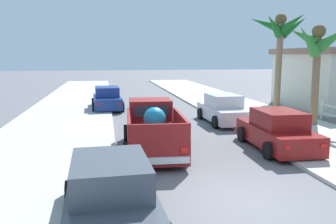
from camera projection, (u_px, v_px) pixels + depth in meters
ground_plane at (241, 204)px, 8.59m from camera, size 160.00×160.00×0.00m
sidewalk_left at (63, 120)px, 19.28m from camera, size 5.38×60.00×0.12m
sidewalk_right at (253, 115)px, 21.21m from camera, size 5.38×60.00×0.12m
curb_left at (87, 120)px, 19.50m from camera, size 0.16×60.00×0.10m
curb_right at (233, 115)px, 20.99m from camera, size 0.16×60.00×0.10m
pickup_truck at (153, 130)px, 13.31m from camera, size 2.42×5.30×1.80m
car_left_near at (107, 99)px, 23.53m from camera, size 2.17×4.32×1.54m
car_right_near at (111, 196)px, 7.25m from camera, size 2.14×4.31×1.54m
car_left_mid at (277, 131)px, 13.50m from camera, size 2.11×4.30×1.54m
car_right_mid at (223, 110)px, 18.83m from camera, size 2.10×4.29×1.54m
palm_tree_left_mid at (280, 33)px, 21.57m from camera, size 3.55×3.81×6.18m
palm_tree_left_back at (318, 45)px, 17.34m from camera, size 3.39×3.31×5.15m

